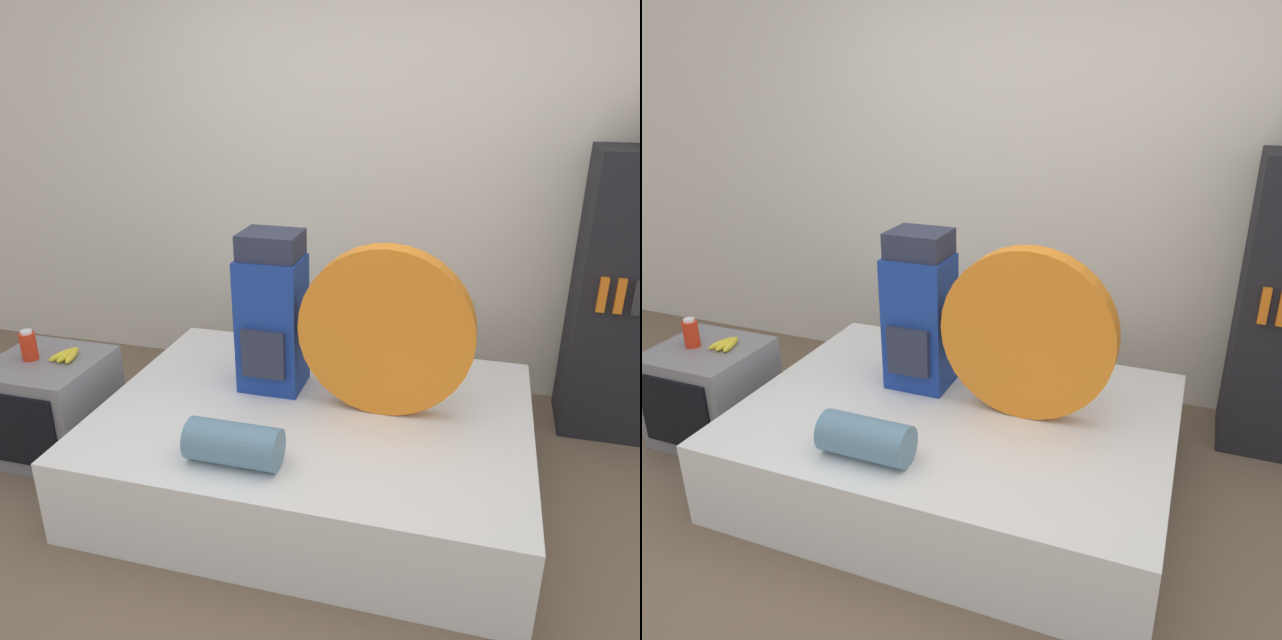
% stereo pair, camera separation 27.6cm
% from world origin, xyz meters
% --- Properties ---
extents(ground_plane, '(16.00, 16.00, 0.00)m').
position_xyz_m(ground_plane, '(0.00, 0.00, 0.00)').
color(ground_plane, brown).
extents(wall_back, '(8.00, 0.05, 2.60)m').
position_xyz_m(wall_back, '(0.00, 1.77, 1.30)').
color(wall_back, silver).
rests_on(wall_back, ground_plane).
extents(bed, '(1.98, 1.47, 0.41)m').
position_xyz_m(bed, '(-0.02, 0.55, 0.20)').
color(bed, white).
rests_on(bed, ground_plane).
extents(backpack, '(0.30, 0.29, 0.79)m').
position_xyz_m(backpack, '(-0.28, 0.72, 0.79)').
color(backpack, navy).
rests_on(backpack, bed).
extents(tent_bag, '(0.79, 0.11, 0.79)m').
position_xyz_m(tent_bag, '(0.29, 0.62, 0.81)').
color(tent_bag, orange).
rests_on(tent_bag, bed).
extents(sleeping_roll, '(0.38, 0.18, 0.18)m').
position_xyz_m(sleeping_roll, '(-0.22, 0.04, 0.50)').
color(sleeping_roll, '#5B849E').
rests_on(sleeping_roll, bed).
extents(television, '(0.54, 0.53, 0.53)m').
position_xyz_m(television, '(-1.41, 0.45, 0.26)').
color(television, gray).
rests_on(television, ground_plane).
extents(canister, '(0.08, 0.08, 0.16)m').
position_xyz_m(canister, '(-1.49, 0.45, 0.60)').
color(canister, red).
rests_on(canister, television).
extents(banana_bunch, '(0.14, 0.18, 0.04)m').
position_xyz_m(banana_bunch, '(-1.31, 0.51, 0.54)').
color(banana_bunch, yellow).
rests_on(banana_bunch, television).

